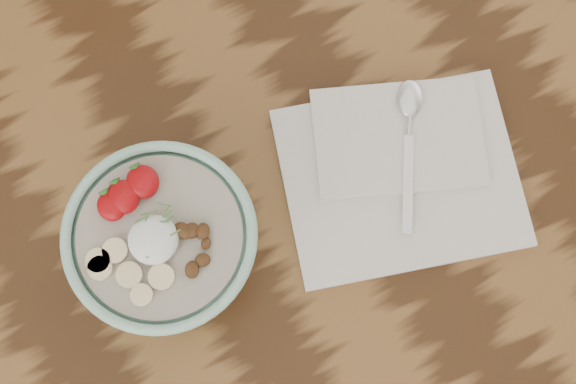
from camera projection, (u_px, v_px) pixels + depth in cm
name	position (u px, v px, depth cm)	size (l,w,h in cm)	color
table	(234.00, 278.00, 104.13)	(160.00, 90.00, 75.00)	#351E0D
breakfast_bowl	(165.00, 242.00, 88.64)	(20.92, 20.92, 13.78)	#94C7B0
napkin	(400.00, 169.00, 97.11)	(33.48, 29.94, 1.72)	silver
spoon	(409.00, 119.00, 97.07)	(11.91, 17.50, 1.01)	silver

